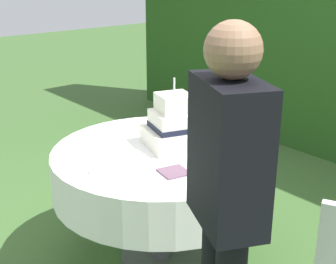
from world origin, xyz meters
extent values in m
plane|color=#3D602D|center=(0.00, 0.00, 0.00)|extent=(20.00, 20.00, 0.00)
cylinder|color=#4C4C51|center=(0.00, 0.00, 0.01)|extent=(0.52, 0.52, 0.02)
cylinder|color=#4C4C51|center=(0.00, 0.00, 0.35)|extent=(0.13, 0.13, 0.71)
cylinder|color=olive|center=(0.00, 0.00, 0.72)|extent=(1.26, 1.26, 0.03)
cylinder|color=white|center=(0.00, 0.00, 0.60)|extent=(1.29, 1.29, 0.27)
cube|color=silver|center=(0.00, 0.10, 0.79)|extent=(0.40, 0.40, 0.11)
cube|color=silver|center=(0.00, 0.10, 0.90)|extent=(0.31, 0.31, 0.11)
cube|color=black|center=(0.00, 0.10, 0.86)|extent=(0.32, 0.32, 0.03)
cube|color=silver|center=(0.00, 0.10, 1.01)|extent=(0.24, 0.24, 0.11)
sphere|color=#E04C8C|center=(0.16, 0.18, 0.87)|extent=(0.08, 0.08, 0.08)
cylinder|color=silver|center=(0.00, 0.10, 1.11)|extent=(0.01, 0.01, 0.10)
cylinder|color=white|center=(0.32, 0.13, 0.75)|extent=(0.14, 0.14, 0.01)
cylinder|color=white|center=(0.03, -0.44, 0.75)|extent=(0.14, 0.14, 0.01)
cylinder|color=white|center=(0.26, 0.34, 0.75)|extent=(0.13, 0.13, 0.01)
cylinder|color=white|center=(-0.38, 0.12, 0.75)|extent=(0.11, 0.11, 0.01)
cube|color=#6B4C60|center=(0.29, -0.15, 0.74)|extent=(0.17, 0.17, 0.01)
cube|color=black|center=(0.93, -0.46, 1.12)|extent=(0.41, 0.34, 0.55)
sphere|color=#8C664C|center=(0.93, -0.46, 1.50)|extent=(0.20, 0.20, 0.20)
camera|label=1|loc=(1.98, -1.63, 1.77)|focal=50.34mm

